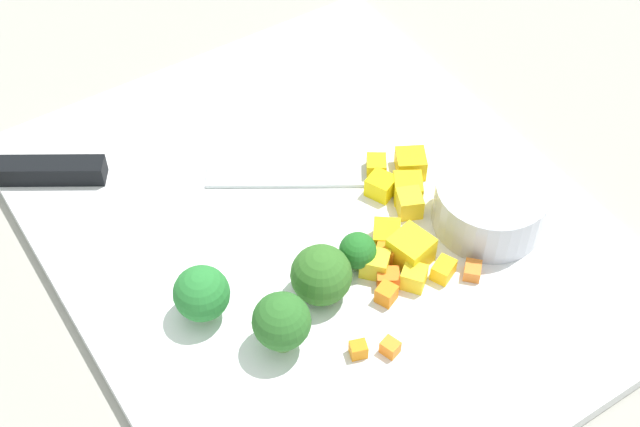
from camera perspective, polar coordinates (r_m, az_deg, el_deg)
ground_plane at (r=0.63m, az=0.00°, el=-1.33°), size 4.00×4.00×0.00m
cutting_board at (r=0.62m, az=0.00°, el=-0.97°), size 0.42×0.35×0.01m
prep_bowl at (r=0.62m, az=10.86°, el=0.58°), size 0.08×0.08×0.03m
chef_knife at (r=0.66m, az=-11.83°, el=2.62°), size 0.18×0.26×0.02m
carrot_dice_0 at (r=0.57m, az=4.11°, el=-5.26°), size 0.02×0.02×0.01m
carrot_dice_1 at (r=0.55m, az=2.48°, el=-8.72°), size 0.01×0.01×0.01m
carrot_dice_2 at (r=0.58m, az=4.38°, el=-4.15°), size 0.02×0.02×0.01m
carrot_dice_3 at (r=0.59m, az=4.22°, el=-2.55°), size 0.02×0.02×0.01m
carrot_dice_4 at (r=0.59m, az=9.76°, el=-3.63°), size 0.02×0.02×0.01m
carrot_dice_5 at (r=0.55m, az=4.52°, el=-8.56°), size 0.01×0.01×0.01m
pepper_dice_0 at (r=0.65m, az=5.83°, el=3.20°), size 0.03×0.03×0.02m
pepper_dice_1 at (r=0.63m, az=5.65°, el=1.62°), size 0.03×0.03×0.02m
pepper_dice_2 at (r=0.63m, az=3.90°, el=1.81°), size 0.02×0.02×0.02m
pepper_dice_3 at (r=0.59m, az=5.84°, el=-2.34°), size 0.03×0.03×0.02m
pepper_dice_4 at (r=0.59m, az=7.92°, el=-3.61°), size 0.02×0.02×0.01m
pepper_dice_5 at (r=0.58m, az=6.04°, el=-4.09°), size 0.02×0.02×0.01m
pepper_dice_6 at (r=0.59m, az=3.54°, el=-3.26°), size 0.02×0.02×0.02m
pepper_dice_7 at (r=0.62m, az=5.75°, el=0.66°), size 0.02×0.02×0.02m
pepper_dice_8 at (r=0.65m, az=3.63°, el=3.00°), size 0.02×0.02×0.01m
pepper_dice_9 at (r=0.60m, az=4.29°, el=-1.44°), size 0.03×0.03×0.02m
broccoli_floret_0 at (r=0.57m, az=0.08°, el=-3.99°), size 0.04×0.04×0.04m
broccoli_floret_1 at (r=0.56m, az=-7.60°, el=-5.14°), size 0.04×0.04×0.04m
broccoli_floret_2 at (r=0.58m, az=2.59°, el=-2.34°), size 0.02×0.02×0.03m
broccoli_floret_3 at (r=0.54m, az=-2.48°, el=-6.97°), size 0.04×0.04×0.04m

